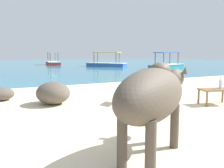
{
  "coord_description": "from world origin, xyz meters",
  "views": [
    {
      "loc": [
        -3.16,
        -2.36,
        1.32
      ],
      "look_at": [
        -0.42,
        3.0,
        0.55
      ],
      "focal_mm": 40.1,
      "sensor_mm": 36.0,
      "label": 1
    }
  ],
  "objects": [
    {
      "name": "shore_rock_medium",
      "position": [
        -2.82,
        4.78,
        0.22
      ],
      "size": [
        0.75,
        0.59,
        0.35
      ],
      "primitive_type": "ellipsoid",
      "rotation": [
        0.0,
        0.0,
        0.11
      ],
      "color": "brown",
      "rests_on": "sand_beach"
    },
    {
      "name": "deck_chair_far",
      "position": [
        0.21,
        2.91,
        0.42
      ],
      "size": [
        0.92,
        0.91,
        0.68
      ],
      "rotation": [
        0.0,
        0.0,
        5.51
      ],
      "color": "brown",
      "rests_on": "sand_beach"
    },
    {
      "name": "boat_red",
      "position": [
        3.18,
        23.48,
        0.29
      ],
      "size": [
        1.6,
        3.79,
        1.29
      ],
      "rotation": [
        0.0,
        0.0,
        1.45
      ],
      "color": "#C63833",
      "rests_on": "water_surface"
    },
    {
      "name": "boat_teal",
      "position": [
        9.91,
        13.54,
        0.29
      ],
      "size": [
        3.85,
        2.27,
        1.29
      ],
      "rotation": [
        0.0,
        0.0,
        0.33
      ],
      "color": "teal",
      "rests_on": "water_surface"
    },
    {
      "name": "cow",
      "position": [
        -1.35,
        0.08,
        0.8
      ],
      "size": [
        1.93,
        1.48,
        1.16
      ],
      "rotation": [
        0.0,
        0.0,
        0.58
      ],
      "color": "#4C4238",
      "rests_on": "sand_beach"
    },
    {
      "name": "boat_blue",
      "position": [
        6.75,
        18.12,
        0.29
      ],
      "size": [
        3.25,
        3.55,
        1.29
      ],
      "rotation": [
        0.0,
        0.0,
        2.27
      ],
      "color": "#3866B7",
      "rests_on": "water_surface"
    },
    {
      "name": "low_bench_table",
      "position": [
        1.86,
        1.87,
        0.37
      ],
      "size": [
        0.85,
        0.62,
        0.39
      ],
      "rotation": [
        0.0,
        0.0,
        -0.26
      ],
      "color": "brown",
      "rests_on": "sand_beach"
    },
    {
      "name": "shore_rock_large",
      "position": [
        -1.68,
        3.74,
        0.31
      ],
      "size": [
        0.96,
        1.05,
        0.55
      ],
      "primitive_type": "ellipsoid",
      "rotation": [
        0.0,
        0.0,
        1.42
      ],
      "color": "brown",
      "rests_on": "sand_beach"
    },
    {
      "name": "water_surface",
      "position": [
        0.0,
        22.0,
        0.0
      ],
      "size": [
        60.0,
        36.0,
        0.03
      ],
      "primitive_type": "cube",
      "color": "teal",
      "rests_on": "ground"
    },
    {
      "name": "bottle",
      "position": [
        1.96,
        1.83,
        0.55
      ],
      "size": [
        0.07,
        0.07,
        0.3
      ],
      "color": "#A3C6D1",
      "rests_on": "low_bench_table"
    }
  ]
}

